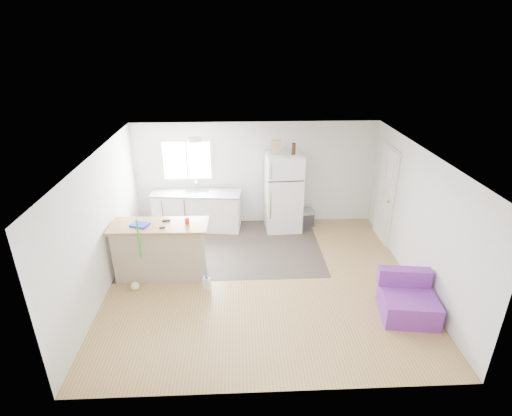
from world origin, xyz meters
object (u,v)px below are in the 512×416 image
at_px(refrigerator, 283,192).
at_px(cooler, 303,217).
at_px(blue_tray, 140,225).
at_px(kitchen_cabinets, 197,210).
at_px(cardboard_box, 276,147).
at_px(purple_seat, 407,301).
at_px(red_cup, 187,221).
at_px(mop, 136,277).
at_px(bottle_left, 293,149).
at_px(peninsula, 160,250).
at_px(bottle_right, 294,149).
at_px(cleaner_jug, 207,283).

bearing_deg(refrigerator, cooler, 11.21).
bearing_deg(blue_tray, kitchen_cabinets, 68.07).
bearing_deg(cardboard_box, blue_tray, -143.72).
xyz_separation_m(purple_seat, red_cup, (-3.61, 1.32, 0.87)).
distance_m(mop, bottle_left, 4.09).
bearing_deg(red_cup, refrigerator, 43.77).
relative_size(refrigerator, red_cup, 14.84).
distance_m(kitchen_cabinets, cooler, 2.47).
bearing_deg(blue_tray, peninsula, 7.95).
bearing_deg(bottle_right, cleaner_jug, -127.74).
relative_size(purple_seat, bottle_right, 3.76).
bearing_deg(cleaner_jug, peninsula, 171.98).
relative_size(red_cup, cardboard_box, 0.40).
bearing_deg(purple_seat, bottle_left, 123.48).
xyz_separation_m(kitchen_cabinets, peninsula, (-0.50, -1.94, 0.08)).
height_order(kitchen_cabinets, cooler, kitchen_cabinets).
xyz_separation_m(refrigerator, mop, (-2.84, -2.27, -0.66)).
distance_m(peninsula, cardboard_box, 3.25).
height_order(kitchen_cabinets, blue_tray, kitchen_cabinets).
xyz_separation_m(peninsula, red_cup, (0.53, 0.01, 0.59)).
height_order(kitchen_cabinets, cardboard_box, cardboard_box).
xyz_separation_m(cooler, cardboard_box, (-0.68, -0.14, 1.74)).
bearing_deg(peninsula, cleaner_jug, -28.60).
relative_size(kitchen_cabinets, cleaner_jug, 7.21).
height_order(kitchen_cabinets, bottle_right, bottle_right).
bearing_deg(red_cup, bottle_right, 40.30).
xyz_separation_m(mop, bottle_right, (3.04, 2.22, 1.68)).
distance_m(purple_seat, cardboard_box, 4.03).
relative_size(peninsula, cooler, 3.29).
bearing_deg(red_cup, peninsula, -178.99).
xyz_separation_m(kitchen_cabinets, cleaner_jug, (0.37, -2.44, -0.33)).
bearing_deg(kitchen_cabinets, bottle_right, 2.47).
bearing_deg(cooler, bottle_right, -157.89).
distance_m(purple_seat, cleaner_jug, 3.37).
bearing_deg(cardboard_box, purple_seat, -59.45).
relative_size(cooler, bottle_left, 2.12).
distance_m(red_cup, bottle_right, 2.90).
bearing_deg(refrigerator, blue_tray, -148.47).
distance_m(peninsula, refrigerator, 3.11).
bearing_deg(cardboard_box, peninsula, -140.96).
relative_size(purple_seat, cleaner_jug, 3.30).
height_order(mop, blue_tray, mop).
relative_size(purple_seat, bottle_left, 3.76).
distance_m(purple_seat, bottle_left, 3.82).
bearing_deg(cooler, purple_seat, -78.32).
xyz_separation_m(kitchen_cabinets, cardboard_box, (1.78, -0.09, 1.48)).
distance_m(cleaner_jug, blue_tray, 1.58).
bearing_deg(cleaner_jug, red_cup, 145.41).
bearing_deg(cardboard_box, mop, -139.67).
distance_m(refrigerator, blue_tray, 3.36).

